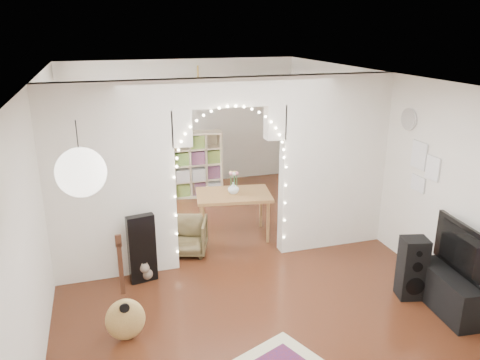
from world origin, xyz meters
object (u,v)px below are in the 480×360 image
object	(u,v)px
acoustic_guitar	(124,303)
dining_chair_left	(184,182)
floor_speaker	(412,268)
media_console	(450,292)
bookcase	(189,165)
dining_chair_right	(187,236)
dining_table	(233,198)

from	to	relation	value
acoustic_guitar	dining_chair_left	bearing A→B (deg)	70.08
floor_speaker	acoustic_guitar	bearing A→B (deg)	-169.25
media_console	dining_chair_left	size ratio (longest dim) A/B	1.87
acoustic_guitar	bookcase	xyz separation A→B (m)	(1.60, 4.39, 0.20)
floor_speaker	dining_chair_left	size ratio (longest dim) A/B	1.53
media_console	dining_chair_right	xyz separation A→B (m)	(-2.79, 2.47, 0.03)
floor_speaker	media_console	size ratio (longest dim) A/B	0.82
floor_speaker	dining_table	world-z (taller)	floor_speaker
floor_speaker	dining_chair_right	distance (m)	3.27
bookcase	acoustic_guitar	bearing A→B (deg)	-99.34
bookcase	floor_speaker	bearing A→B (deg)	-55.76
bookcase	dining_chair_right	bearing A→B (deg)	-91.60
bookcase	dining_chair_right	xyz separation A→B (m)	(-0.54, -2.48, -0.40)
dining_chair_right	media_console	bearing A→B (deg)	-23.60
acoustic_guitar	dining_table	bearing A→B (deg)	48.33
dining_table	dining_chair_right	bearing A→B (deg)	-146.97
dining_chair_right	bookcase	bearing A→B (deg)	95.70
bookcase	dining_chair_left	world-z (taller)	bookcase
dining_chair_left	dining_chair_right	distance (m)	2.73
floor_speaker	dining_chair_left	xyz separation A→B (m)	(-2.07, 4.76, -0.17)
dining_chair_left	acoustic_guitar	bearing A→B (deg)	-86.07
acoustic_guitar	dining_table	world-z (taller)	acoustic_guitar
acoustic_guitar	dining_table	xyz separation A→B (m)	(1.91, 2.28, 0.20)
media_console	dining_table	distance (m)	3.47
floor_speaker	media_console	distance (m)	0.51
media_console	floor_speaker	bearing A→B (deg)	128.93
floor_speaker	media_console	xyz separation A→B (m)	(0.27, -0.40, -0.16)
floor_speaker	dining_chair_right	size ratio (longest dim) A/B	1.36
floor_speaker	media_console	world-z (taller)	floor_speaker
bookcase	dining_table	distance (m)	2.13
floor_speaker	dining_table	distance (m)	2.97
floor_speaker	bookcase	size ratio (longest dim) A/B	0.61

